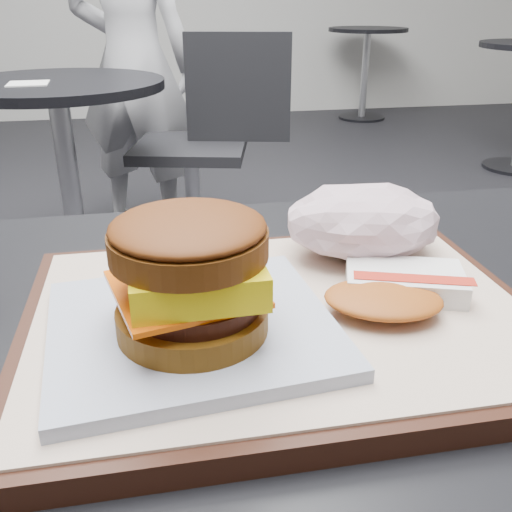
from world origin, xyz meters
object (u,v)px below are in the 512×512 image
Objects in this scene: neighbor_chair at (208,134)px; crumpled_wrapper at (364,222)px; hash_brown at (395,289)px; patron at (133,63)px; neighbor_table at (64,141)px; serving_tray at (281,320)px; breakfast_sandwich at (192,288)px.

crumpled_wrapper is at bearing -91.35° from neighbor_chair.
hash_brown is 0.95× the size of crumpled_wrapper.
neighbor_table is at bearing 90.80° from patron.
patron is at bearing 67.55° from neighbor_table.
serving_tray is 2.90× the size of hash_brown.
neighbor_chair is at bearing 21.29° from neighbor_table.
patron is at bearing 95.64° from hash_brown.
neighbor_chair is (0.05, 1.84, -0.29)m from hash_brown.
neighbor_chair is 0.59× the size of patron.
crumpled_wrapper reaches higher than hash_brown.
neighbor_table is 0.51× the size of patron.
breakfast_sandwich is at bearing 114.90° from patron.
breakfast_sandwich reaches higher than hash_brown.
neighbor_chair is (0.13, 1.84, -0.27)m from serving_tray.
neighbor_chair reaches higher than serving_tray.
crumpled_wrapper is at bearing 119.28° from patron.
serving_tray is 2.76× the size of crumpled_wrapper.
crumpled_wrapper is 1.78m from neighbor_chair.
crumpled_wrapper is 2.15m from patron.
neighbor_table is 0.55m from neighbor_chair.
neighbor_table is at bearing 100.37° from breakfast_sandwich.
patron reaches higher than neighbor_table.
neighbor_table is (-0.31, 1.67, -0.28)m from breakfast_sandwich.
crumpled_wrapper is (0.09, 0.08, 0.04)m from serving_tray.
serving_tray is 0.43× the size of neighbor_chair.
patron reaches higher than crumpled_wrapper.
serving_tray is at bearing -77.16° from neighbor_table.
breakfast_sandwich is 1.56× the size of hash_brown.
neighbor_chair is at bearing 85.81° from serving_tray.
neighbor_table is 0.85× the size of neighbor_chair.
serving_tray is 0.09m from breakfast_sandwich.
breakfast_sandwich is at bearing -79.63° from neighbor_table.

